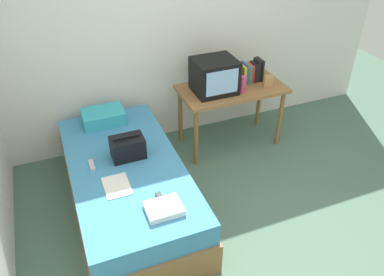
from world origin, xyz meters
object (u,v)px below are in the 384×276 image
Objects in this scene: bed at (128,187)px; magazine at (117,186)px; handbag at (128,147)px; remote_silver at (92,165)px; pillow at (103,117)px; remote_dark at (161,199)px; picture_frame at (269,81)px; book_row at (251,72)px; folded_towel at (164,208)px; water_bottle at (242,84)px; desk at (231,95)px; tv at (214,76)px.

magazine reaches higher than bed.
remote_silver is (-0.34, -0.02, -0.09)m from handbag.
pillow reaches higher than remote_dark.
pillow is at bearing 170.98° from picture_frame.
book_row is 2.04m from folded_towel.
remote_dark is (-1.58, -1.04, -0.26)m from picture_frame.
remote_dark is (0.10, -0.65, -0.09)m from handbag.
magazine is (-0.19, -0.36, -0.10)m from handbag.
water_bottle is 1.77m from remote_silver.
folded_towel is at bearing -137.30° from water_bottle.
folded_towel is at bearing -143.79° from picture_frame.
desk is 0.43m from picture_frame.
desk reaches higher than pillow.
handbag is 1.07× the size of folded_towel.
tv is 1.68m from folded_towel.
bed is 1.60m from water_bottle.
picture_frame is at bearing -9.02° from pillow.
water_bottle is 1.75m from folded_towel.
remote_silver is at bearing -159.14° from tv.
water_bottle reaches higher than folded_towel.
remote_dark is at bearing -55.70° from remote_silver.
book_row is 0.89× the size of folded_towel.
bed is 7.14× the size of folded_towel.
water_bottle is 0.60× the size of handbag.
desk reaches higher than remote_silver.
picture_frame is 2.07m from remote_silver.
tv is 0.49m from book_row.
picture_frame is 0.92× the size of remote_dark.
book_row is at bearing 40.42° from remote_dark.
remote_silver is at bearing -166.16° from water_bottle.
bed is 6.90× the size of magazine.
desk is 4.00× the size of magazine.
pillow reaches higher than bed.
desk is at bearing 159.19° from picture_frame.
picture_frame reaches higher than magazine.
folded_towel reaches higher than remote_silver.
water_bottle is at bearing 19.55° from bed.
picture_frame reaches higher than pillow.
magazine is at bearing -117.29° from bed.
picture_frame is 1.91m from remote_dark.
pillow is 1.44× the size of magazine.
tv is at bearing 167.18° from picture_frame.
water_bottle is (0.27, -0.13, -0.09)m from tv.
water_bottle is at bearing -136.18° from book_row.
remote_silver is at bearing 112.97° from magazine.
desk reaches higher than magazine.
bed is 0.75m from folded_towel.
picture_frame is 0.48× the size of handbag.
bed is 8.04× the size of book_row.
desk is 0.34m from book_row.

